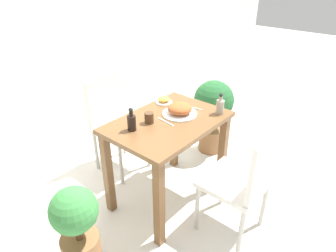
# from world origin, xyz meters

# --- Properties ---
(ground_plane) EXTENTS (16.00, 16.00, 0.00)m
(ground_plane) POSITION_xyz_m (0.00, 0.00, 0.00)
(ground_plane) COLOR silver
(wall_back) EXTENTS (8.00, 0.05, 2.60)m
(wall_back) POSITION_xyz_m (0.00, 1.26, 1.30)
(wall_back) COLOR silver
(wall_back) RESTS_ON ground_plane
(dining_table) EXTENTS (0.92, 0.64, 0.76)m
(dining_table) POSITION_xyz_m (0.00, 0.00, 0.62)
(dining_table) COLOR brown
(dining_table) RESTS_ON ground_plane
(chair_near) EXTENTS (0.42, 0.42, 0.90)m
(chair_near) POSITION_xyz_m (0.05, -0.65, 0.51)
(chair_near) COLOR silver
(chair_near) RESTS_ON ground_plane
(chair_far) EXTENTS (0.42, 0.42, 0.90)m
(chair_far) POSITION_xyz_m (0.05, 0.70, 0.51)
(chair_far) COLOR silver
(chair_far) RESTS_ON ground_plane
(food_plate) EXTENTS (0.27, 0.27, 0.09)m
(food_plate) POSITION_xyz_m (0.13, -0.01, 0.80)
(food_plate) COLOR white
(food_plate) RESTS_ON dining_table
(side_plate) EXTENTS (0.14, 0.14, 0.05)m
(side_plate) POSITION_xyz_m (0.22, 0.23, 0.79)
(side_plate) COLOR white
(side_plate) RESTS_ON dining_table
(drink_cup) EXTENTS (0.07, 0.07, 0.08)m
(drink_cup) POSITION_xyz_m (-0.12, 0.08, 0.80)
(drink_cup) COLOR #4C331E
(drink_cup) RESTS_ON dining_table
(sauce_bottle) EXTENTS (0.06, 0.06, 0.17)m
(sauce_bottle) POSITION_xyz_m (0.35, -0.24, 0.83)
(sauce_bottle) COLOR gray
(sauce_bottle) RESTS_ON dining_table
(condiment_bottle) EXTENTS (0.06, 0.06, 0.17)m
(condiment_bottle) POSITION_xyz_m (-0.28, 0.10, 0.83)
(condiment_bottle) COLOR black
(condiment_bottle) RESTS_ON dining_table
(fork_utensil) EXTENTS (0.03, 0.18, 0.00)m
(fork_utensil) POSITION_xyz_m (-0.03, -0.01, 0.76)
(fork_utensil) COLOR silver
(fork_utensil) RESTS_ON dining_table
(spoon_utensil) EXTENTS (0.03, 0.20, 0.00)m
(spoon_utensil) POSITION_xyz_m (0.30, -0.01, 0.76)
(spoon_utensil) COLOR silver
(spoon_utensil) RESTS_ON dining_table
(potted_plant_left) EXTENTS (0.30, 0.30, 0.66)m
(potted_plant_left) POSITION_xyz_m (-0.88, -0.01, 0.36)
(potted_plant_left) COLOR brown
(potted_plant_left) RESTS_ON ground_plane
(potted_plant_right) EXTENTS (0.41, 0.41, 0.79)m
(potted_plant_right) POSITION_xyz_m (0.89, 0.14, 0.49)
(potted_plant_right) COLOR brown
(potted_plant_right) RESTS_ON ground_plane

